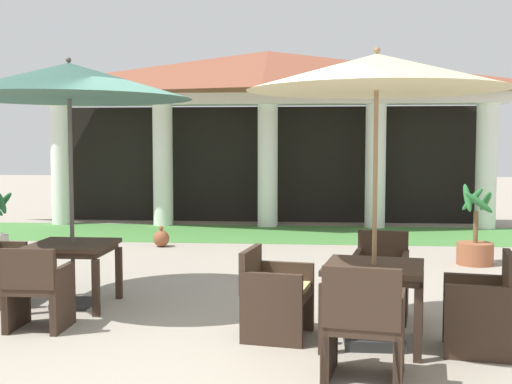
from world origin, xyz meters
name	(u,v)px	position (x,y,z in m)	size (l,w,h in m)	color
ground_plane	(205,345)	(0.00, 0.00, 0.00)	(60.00, 60.00, 0.00)	#9E9384
background_pavilion	(268,94)	(0.00, 8.60, 2.89)	(10.50, 2.48, 3.80)	white
lawn_strip	(264,234)	(0.00, 7.27, 0.00)	(12.30, 2.64, 0.01)	#47843D
patio_table_near_foreground	(374,276)	(1.53, 0.15, 0.63)	(1.01, 1.01, 0.74)	#38281E
patio_umbrella_near_foreground	(377,77)	(1.53, 0.15, 2.41)	(2.32, 2.32, 2.67)	#2D2D2D
patio_chair_near_foreground_west	(274,294)	(0.62, 0.31, 0.41)	(0.69, 0.72, 0.83)	#38281E
patio_chair_near_foreground_east	(481,307)	(2.44, -0.01, 0.40)	(0.65, 0.64, 0.89)	#38281E
patio_chair_near_foreground_south	(364,326)	(1.37, -0.77, 0.43)	(0.68, 0.62, 0.92)	#38281E
patio_chair_near_foreground_north	(381,278)	(1.69, 1.06, 0.42)	(0.64, 0.66, 0.89)	#38281E
patio_table_mid_left	(73,252)	(-1.70, 1.27, 0.62)	(0.88, 0.88, 0.72)	#38281E
patio_umbrella_mid_left	(69,82)	(-1.70, 1.27, 2.49)	(2.70, 2.70, 2.76)	#2D2D2D
patio_chair_mid_left_south	(38,290)	(-1.70, 0.34, 0.40)	(0.55, 0.53, 0.83)	#38281E
potted_palm_right_edge	(475,245)	(3.42, 4.22, 0.30)	(0.54, 0.54, 1.23)	#995638
terracotta_urn	(161,238)	(-1.68, 5.49, 0.15)	(0.28, 0.28, 0.37)	brown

